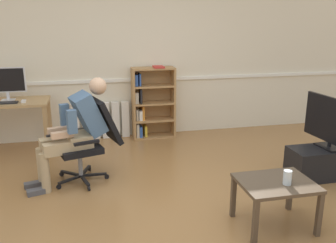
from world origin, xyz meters
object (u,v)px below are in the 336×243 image
object	(u,v)px
office_chair	(91,137)
coffee_table	(276,188)
person_seated	(75,129)
drinking_glass	(287,178)
imac_monitor	(6,81)
tv_stand	(327,162)
computer_mouse	(24,101)
spare_remote	(289,181)
radiator	(101,121)
tv_screen	(332,122)
keyboard	(1,103)
bookshelf	(151,104)
computer_desk	(6,109)

from	to	relation	value
office_chair	coffee_table	bearing A→B (deg)	32.08
person_seated	drinking_glass	world-z (taller)	person_seated
imac_monitor	tv_stand	bearing A→B (deg)	-24.73
computer_mouse	spare_remote	bearing A→B (deg)	-43.81
spare_remote	computer_mouse	bearing A→B (deg)	167.99
imac_monitor	radiator	xyz separation A→B (m)	(1.27, 0.31, -0.73)
tv_screen	drinking_glass	world-z (taller)	tv_screen
keyboard	imac_monitor	bearing A→B (deg)	76.82
computer_mouse	office_chair	bearing A→B (deg)	-49.70
tv_screen	coffee_table	world-z (taller)	tv_screen
radiator	bookshelf	bearing A→B (deg)	-6.95
person_seated	keyboard	bearing A→B (deg)	-153.52
keyboard	bookshelf	distance (m)	2.17
computer_desk	person_seated	size ratio (longest dim) A/B	0.94
tv_stand	keyboard	bearing A→B (deg)	158.22
drinking_glass	tv_stand	bearing A→B (deg)	40.26
tv_screen	coffee_table	bearing A→B (deg)	122.17
computer_mouse	spare_remote	world-z (taller)	computer_mouse
person_seated	spare_remote	world-z (taller)	person_seated
imac_monitor	tv_screen	xyz separation A→B (m)	(3.89, -1.79, -0.34)
keyboard	drinking_glass	xyz separation A→B (m)	(2.83, -2.52, -0.25)
computer_desk	computer_mouse	bearing A→B (deg)	-24.72
computer_mouse	radiator	distance (m)	1.26
bookshelf	spare_remote	world-z (taller)	bookshelf
computer_desk	radiator	bearing A→B (deg)	16.66
computer_desk	coffee_table	bearing A→B (deg)	-43.28
imac_monitor	keyboard	bearing A→B (deg)	-103.18
imac_monitor	bookshelf	bearing A→B (deg)	5.96
tv_stand	drinking_glass	size ratio (longest dim) A/B	7.20
coffee_table	radiator	bearing A→B (deg)	115.85
tv_stand	tv_screen	bearing A→B (deg)	4.28
computer_mouse	spare_remote	size ratio (longest dim) A/B	0.67
keyboard	computer_mouse	size ratio (longest dim) A/B	4.19
bookshelf	coffee_table	xyz separation A→B (m)	(0.65, -2.88, -0.17)
computer_desk	coffee_table	size ratio (longest dim) A/B	1.73
office_chair	tv_screen	xyz separation A→B (m)	(2.78, -0.56, 0.16)
radiator	coffee_table	bearing A→B (deg)	-64.15
office_chair	spare_remote	distance (m)	2.25
radiator	tv_screen	world-z (taller)	tv_screen
tv_stand	computer_desk	bearing A→B (deg)	156.37
tv_stand	coffee_table	distance (m)	1.47
computer_desk	coffee_table	xyz separation A→B (m)	(2.74, -2.58, -0.26)
computer_mouse	imac_monitor	bearing A→B (deg)	139.59
bookshelf	tv_stand	distance (m)	2.73
office_chair	tv_screen	bearing A→B (deg)	62.37
radiator	tv_screen	xyz separation A→B (m)	(2.62, -2.10, 0.40)
computer_desk	drinking_glass	world-z (taller)	computer_desk
person_seated	tv_stand	bearing A→B (deg)	63.98
keyboard	coffee_table	world-z (taller)	keyboard
radiator	imac_monitor	bearing A→B (deg)	-166.21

